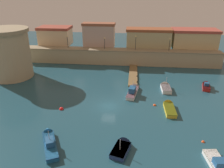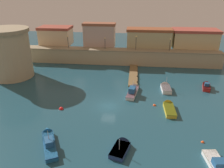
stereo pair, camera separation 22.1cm
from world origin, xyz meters
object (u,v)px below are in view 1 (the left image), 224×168
Objects in this scene: moored_boat_5 at (123,146)px; quay_lamp_0 at (67,40)px; mooring_buoy_2 at (61,109)px; moored_boat_4 at (165,87)px; quay_lamp_1 at (105,41)px; mooring_buoy_1 at (155,105)px; moored_boat_1 at (133,90)px; moored_boat_6 at (206,85)px; quay_lamp_3 at (170,43)px; mooring_buoy_0 at (203,142)px; moored_boat_7 at (169,107)px; moored_boat_0 at (49,141)px; quay_lamp_2 at (136,41)px; fortress_tower at (9,53)px.

quay_lamp_0 is at bearing 41.93° from moored_boat_5.
moored_boat_4 is at bearing 28.41° from mooring_buoy_2.
quay_lamp_1 is 5.59× the size of mooring_buoy_1.
quay_lamp_1 is at bearing 34.43° from moored_boat_1.
moored_boat_6 reaches higher than mooring_buoy_1.
quay_lamp_3 is 7.32× the size of mooring_buoy_0.
moored_boat_0 is at bearing 121.09° from moored_boat_7.
quay_lamp_2 reaches higher than quay_lamp_3.
moored_boat_5 is 0.80× the size of moored_boat_7.
moored_boat_7 is (17.59, 11.28, -0.08)m from moored_boat_0.
mooring_buoy_2 is (-16.43, -3.04, 0.00)m from mooring_buoy_1.
quay_lamp_0 is at bearing 49.46° from fortress_tower.
quay_lamp_3 is at bearing 17.67° from fortress_tower.
fortress_tower is 31.13m from quay_lamp_2.
quay_lamp_1 reaches higher than mooring_buoy_1.
fortress_tower reaches higher than moored_boat_6.
moored_boat_5 is (6.97, -34.81, -5.83)m from quay_lamp_1.
mooring_buoy_1 is at bearing -80.53° from quay_lamp_2.
fortress_tower is 3.38× the size of quay_lamp_0.
quay_lamp_0 is 0.72× the size of moored_boat_5.
moored_boat_4 is (25.01, -15.35, -5.91)m from quay_lamp_0.
moored_boat_7 is at bearing 6.59° from mooring_buoy_2.
moored_boat_1 is 13.42× the size of mooring_buoy_1.
moored_boat_6 reaches higher than moored_boat_7.
moored_boat_6 is (15.23, -13.72, -6.08)m from quay_lamp_2.
quay_lamp_0 is 0.73× the size of moored_boat_6.
quay_lamp_2 reaches higher than moored_boat_0.
quay_lamp_3 is 34.09m from mooring_buoy_2.
quay_lamp_1 is 0.53× the size of moored_boat_7.
quay_lamp_3 is at bearing 91.63° from mooring_buoy_0.
quay_lamp_0 is 0.45× the size of moored_boat_1.
mooring_buoy_1 is at bearing 141.10° from moored_boat_6.
quay_lamp_2 reaches higher than moored_boat_4.
quay_lamp_2 is at bearing -0.00° from quay_lamp_1.
moored_boat_6 is (33.73, -13.72, -5.87)m from quay_lamp_0.
fortress_tower is at bearing 152.05° from mooring_buoy_0.
fortress_tower is 29.16m from moored_boat_0.
quay_lamp_0 reaches higher than mooring_buoy_2.
moored_boat_6 is at bearing -77.76° from moored_boat_0.
moored_boat_7 is at bearing -58.41° from quay_lamp_1.
quay_lamp_3 is at bearing -10.73° from moored_boat_4.
moored_boat_0 is at bearing -120.16° from quay_lamp_3.
mooring_buoy_2 is at bearing -129.88° from quay_lamp_3.
mooring_buoy_2 is (-21.49, -25.72, -6.25)m from quay_lamp_3.
quay_lamp_0 is at bearing -14.64° from moored_boat_0.
quay_lamp_1 is at bearing 72.80° from moored_boat_6.
moored_boat_4 is 21.79m from mooring_buoy_2.
quay_lamp_2 is 8.41× the size of mooring_buoy_0.
mooring_buoy_2 is at bearing -77.20° from quay_lamp_0.
fortress_tower is 1.56× the size of moored_boat_0.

